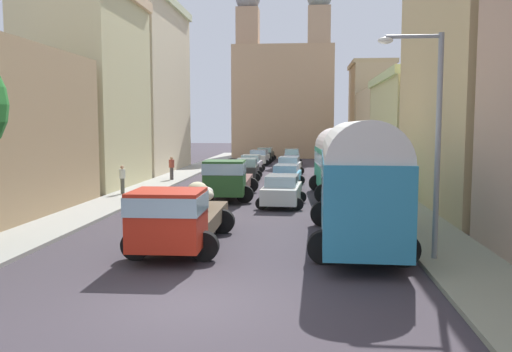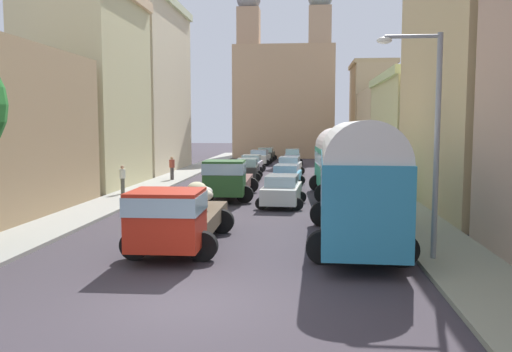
# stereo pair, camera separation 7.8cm
# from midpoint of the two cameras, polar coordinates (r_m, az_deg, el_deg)

# --- Properties ---
(ground_plane) EXTENTS (154.00, 154.00, 0.00)m
(ground_plane) POSITION_cam_midpoint_polar(r_m,az_deg,el_deg) (38.85, 1.23, -0.49)
(ground_plane) COLOR #3C363D
(sidewalk_left) EXTENTS (2.50, 70.00, 0.14)m
(sidewalk_left) POSITION_cam_midpoint_polar(r_m,az_deg,el_deg) (39.99, -9.18, -0.28)
(sidewalk_left) COLOR #9D9D95
(sidewalk_left) RESTS_ON ground
(sidewalk_right) EXTENTS (2.50, 70.00, 0.14)m
(sidewalk_right) POSITION_cam_midpoint_polar(r_m,az_deg,el_deg) (39.02, 11.92, -0.47)
(sidewalk_right) COLOR gray
(sidewalk_right) RESTS_ON ground
(building_left_2) EXTENTS (6.16, 9.23, 12.65)m
(building_left_2) POSITION_cam_midpoint_polar(r_m,az_deg,el_deg) (36.20, -17.71, 8.88)
(building_left_2) COLOR beige
(building_left_2) RESTS_ON ground
(building_left_3) EXTENTS (6.18, 12.85, 14.55)m
(building_left_3) POSITION_cam_midpoint_polar(r_m,az_deg,el_deg) (47.21, -12.20, 9.34)
(building_left_3) COLOR beige
(building_left_3) RESTS_ON ground
(building_right_1) EXTENTS (6.10, 13.75, 13.84)m
(building_right_1) POSITION_cam_midpoint_polar(r_m,az_deg,el_deg) (28.44, 23.24, 10.88)
(building_right_1) COLOR tan
(building_right_1) RESTS_ON ground
(building_right_2) EXTENTS (5.00, 13.98, 7.89)m
(building_right_2) POSITION_cam_midpoint_polar(r_m,az_deg,el_deg) (42.32, 16.30, 5.18)
(building_right_2) COLOR #CCC585
(building_right_2) RESTS_ON ground
(building_right_3) EXTENTS (4.81, 13.40, 7.59)m
(building_right_3) POSITION_cam_midpoint_polar(r_m,az_deg,el_deg) (56.07, 13.69, 5.11)
(building_right_3) COLOR #D7BA88
(building_right_3) RESTS_ON ground
(building_right_4) EXTENTS (5.17, 9.42, 11.72)m
(building_right_4) POSITION_cam_midpoint_polar(r_m,az_deg,el_deg) (68.23, 12.16, 6.95)
(building_right_4) COLOR tan
(building_right_4) RESTS_ON ground
(distant_church) EXTENTS (12.25, 6.87, 20.68)m
(distant_church) POSITION_cam_midpoint_polar(r_m,az_deg,el_deg) (66.74, 2.92, 8.60)
(distant_church) COLOR tan
(distant_church) RESTS_ON ground
(parked_bus_0) EXTENTS (3.42, 9.52, 4.21)m
(parked_bus_0) POSITION_cam_midpoint_polar(r_m,az_deg,el_deg) (18.49, 10.69, 0.04)
(parked_bus_0) COLOR teal
(parked_bus_0) RESTS_ON ground
(parked_bus_1) EXTENTS (3.49, 8.23, 3.88)m
(parked_bus_1) POSITION_cam_midpoint_polar(r_m,az_deg,el_deg) (30.28, 8.99, 1.79)
(parked_bus_1) COLOR #2C9972
(parked_bus_1) RESTS_ON ground
(cargo_truck_0) EXTENTS (3.05, 6.91, 2.16)m
(cargo_truck_0) POSITION_cam_midpoint_polar(r_m,az_deg,el_deg) (17.50, -8.34, -4.18)
(cargo_truck_0) COLOR #B62615
(cargo_truck_0) RESTS_ON ground
(cargo_truck_1) EXTENTS (3.06, 7.14, 2.24)m
(cargo_truck_1) POSITION_cam_midpoint_polar(r_m,az_deg,el_deg) (29.07, -3.02, -0.23)
(cargo_truck_1) COLOR #295526
(cargo_truck_1) RESTS_ON ground
(car_0) EXTENTS (2.24, 3.72, 1.60)m
(car_0) POSITION_cam_midpoint_polar(r_m,az_deg,el_deg) (39.09, -1.06, 0.73)
(car_0) COLOR #282A28
(car_0) RESTS_ON ground
(car_1) EXTENTS (2.29, 3.68, 1.51)m
(car_1) POSITION_cam_midpoint_polar(r_m,az_deg,el_deg) (45.14, -0.60, 1.33)
(car_1) COLOR silver
(car_1) RESTS_ON ground
(car_2) EXTENTS (2.51, 3.72, 1.53)m
(car_2) POSITION_cam_midpoint_polar(r_m,az_deg,el_deg) (53.58, 0.28, 2.02)
(car_2) COLOR silver
(car_2) RESTS_ON ground
(car_3) EXTENTS (2.42, 4.21, 1.49)m
(car_3) POSITION_cam_midpoint_polar(r_m,az_deg,el_deg) (59.67, 0.95, 2.37)
(car_3) COLOR black
(car_3) RESTS_ON ground
(car_4) EXTENTS (2.47, 4.15, 1.56)m
(car_4) POSITION_cam_midpoint_polar(r_m,az_deg,el_deg) (26.69, 2.73, -1.56)
(car_4) COLOR silver
(car_4) RESTS_ON ground
(car_5) EXTENTS (2.49, 4.44, 1.45)m
(car_5) POSITION_cam_midpoint_polar(r_m,az_deg,el_deg) (35.07, 3.21, 0.07)
(car_5) COLOR #4198C6
(car_5) RESTS_ON ground
(car_6) EXTENTS (2.47, 4.03, 1.52)m
(car_6) POSITION_cam_midpoint_polar(r_m,az_deg,el_deg) (42.56, 3.51, 1.07)
(car_6) COLOR silver
(car_6) RESTS_ON ground
(car_7) EXTENTS (2.15, 4.12, 1.67)m
(car_7) POSITION_cam_midpoint_polar(r_m,az_deg,el_deg) (53.01, 3.82, 2.02)
(car_7) COLOR silver
(car_7) RESTS_ON ground
(pedestrian_0) EXTENTS (0.39, 0.39, 1.80)m
(pedestrian_0) POSITION_cam_midpoint_polar(r_m,az_deg,el_deg) (38.46, -9.12, 0.91)
(pedestrian_0) COLOR #453E3F
(pedestrian_0) RESTS_ON ground
(pedestrian_1) EXTENTS (0.48, 0.48, 1.76)m
(pedestrian_1) POSITION_cam_midpoint_polar(r_m,az_deg,el_deg) (31.23, -14.24, -0.28)
(pedestrian_1) COLOR #515247
(pedestrian_1) RESTS_ON ground
(streetlamp_near) EXTENTS (1.88, 0.28, 6.71)m
(streetlamp_near) POSITION_cam_midpoint_polar(r_m,az_deg,el_deg) (16.27, 18.04, 5.00)
(streetlamp_near) COLOR gray
(streetlamp_near) RESTS_ON ground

